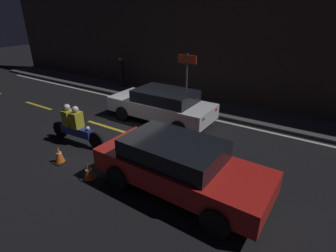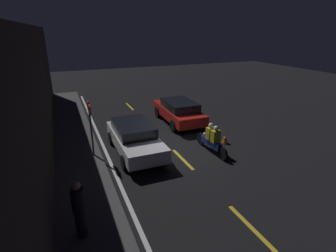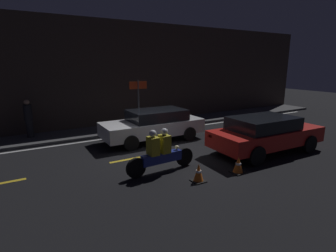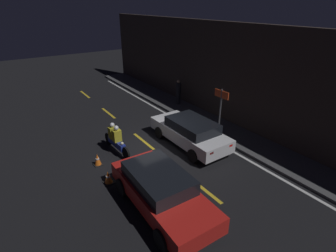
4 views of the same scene
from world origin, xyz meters
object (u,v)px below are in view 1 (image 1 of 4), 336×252
sedan_white (162,104)px  traffic_cone_near (59,155)px  taxi_red (179,165)px  traffic_cone_mid (89,171)px  shop_sign (187,70)px  motorcycle (75,126)px  pedestrian (121,72)px

sedan_white → traffic_cone_near: size_ratio=8.17×
traffic_cone_near → taxi_red: bearing=12.6°
taxi_red → traffic_cone_mid: taxi_red is taller
traffic_cone_mid → traffic_cone_near: bearing=175.4°
sedan_white → taxi_red: bearing=129.1°
traffic_cone_near → shop_sign: shop_sign is taller
motorcycle → shop_sign: bearing=70.4°
sedan_white → traffic_cone_near: sedan_white is taller
sedan_white → traffic_cone_mid: 4.55m
motorcycle → traffic_cone_near: 1.36m
traffic_cone_near → traffic_cone_mid: 1.42m
sedan_white → pedestrian: size_ratio=2.64×
motorcycle → shop_sign: (1.54, 5.05, 1.17)m
motorcycle → traffic_cone_near: size_ratio=4.42×
pedestrian → shop_sign: 4.95m
traffic_cone_mid → shop_sign: shop_sign is taller
traffic_cone_near → pedestrian: 8.15m
sedan_white → shop_sign: bearing=-93.3°
taxi_red → motorcycle: (-4.32, 0.32, -0.11)m
sedan_white → traffic_cone_mid: bearing=97.6°
traffic_cone_near → shop_sign: bearing=81.5°
traffic_cone_mid → pedestrian: 9.00m
shop_sign → traffic_cone_mid: bearing=-85.5°
sedan_white → taxi_red: size_ratio=0.98×
taxi_red → shop_sign: shop_sign is taller
traffic_cone_mid → motorcycle: bearing=148.2°
sedan_white → pedestrian: (-4.69, 2.77, 0.25)m
pedestrian → taxi_red: bearing=-39.8°
taxi_red → pedestrian: pedestrian is taller
shop_sign → motorcycle: bearing=-107.0°
traffic_cone_near → pedestrian: pedestrian is taller
sedan_white → traffic_cone_mid: (0.60, -4.48, -0.47)m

